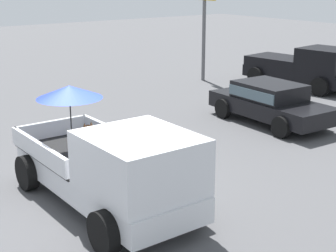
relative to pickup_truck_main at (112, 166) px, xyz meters
name	(u,v)px	position (x,y,z in m)	size (l,w,h in m)	color
ground_plane	(104,204)	(-0.41, 0.01, -0.99)	(80.00, 80.00, 0.00)	#4C4C4F
pickup_truck_main	(112,166)	(0.00, 0.00, 0.00)	(5.06, 2.25, 2.39)	black
pickup_truck_red	(304,67)	(-5.58, 12.86, -0.12)	(4.98, 2.60, 1.80)	black
parked_sedan_near	(270,101)	(-2.65, 7.55, -0.25)	(4.38, 2.14, 1.33)	black
motel_sign	(204,9)	(-9.41, 10.45, 2.22)	(1.40, 0.16, 4.52)	#59595B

